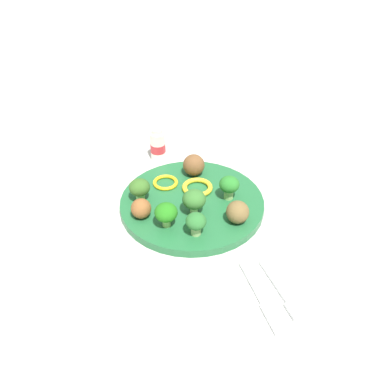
# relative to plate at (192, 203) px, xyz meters

# --- Properties ---
(ground_plane) EXTENTS (4.00, 4.00, 0.00)m
(ground_plane) POSITION_rel_plate_xyz_m (0.00, 0.00, -0.01)
(ground_plane) COLOR beige
(plate) EXTENTS (0.28, 0.28, 0.02)m
(plate) POSITION_rel_plate_xyz_m (0.00, 0.00, 0.00)
(plate) COLOR #236638
(plate) RESTS_ON ground_plane
(broccoli_floret_mid_left) EXTENTS (0.04, 0.04, 0.05)m
(broccoli_floret_mid_left) POSITION_rel_plate_xyz_m (0.05, -0.07, 0.04)
(broccoli_floret_mid_left) COLOR #92C868
(broccoli_floret_mid_left) RESTS_ON plate
(broccoli_floret_front_left) EXTENTS (0.04, 0.04, 0.05)m
(broccoli_floret_front_left) POSITION_rel_plate_xyz_m (-0.04, -0.09, 0.04)
(broccoli_floret_front_left) COLOR #8ECD70
(broccoli_floret_front_left) RESTS_ON plate
(broccoli_floret_back_left) EXTENTS (0.04, 0.04, 0.05)m
(broccoli_floret_back_left) POSITION_rel_plate_xyz_m (0.04, -0.01, 0.04)
(broccoli_floret_back_left) COLOR #97BF72
(broccoli_floret_back_left) RESTS_ON plate
(broccoli_floret_center) EXTENTS (0.04, 0.04, 0.05)m
(broccoli_floret_center) POSITION_rel_plate_xyz_m (0.02, 0.07, 0.04)
(broccoli_floret_center) COLOR #92B76B
(broccoli_floret_center) RESTS_ON plate
(broccoli_floret_back_right) EXTENTS (0.04, 0.04, 0.04)m
(broccoli_floret_back_right) POSITION_rel_plate_xyz_m (0.09, -0.03, 0.03)
(broccoli_floret_back_right) COLOR #96B972
(broccoli_floret_back_right) RESTS_ON plate
(meatball_mid_right) EXTENTS (0.05, 0.05, 0.05)m
(meatball_mid_right) POSITION_rel_plate_xyz_m (-0.08, 0.04, 0.03)
(meatball_mid_right) COLOR brown
(meatball_mid_right) RESTS_ON plate
(meatball_back_right) EXTENTS (0.04, 0.04, 0.04)m
(meatball_back_right) POSITION_rel_plate_xyz_m (0.01, -0.10, 0.03)
(meatball_back_right) COLOR brown
(meatball_back_right) RESTS_ON plate
(meatball_center) EXTENTS (0.04, 0.04, 0.04)m
(meatball_center) POSITION_rel_plate_xyz_m (0.09, 0.05, 0.03)
(meatball_center) COLOR brown
(meatball_center) RESTS_ON plate
(pepper_ring_mid_left) EXTENTS (0.07, 0.07, 0.01)m
(pepper_ring_mid_left) POSITION_rel_plate_xyz_m (-0.07, -0.03, 0.01)
(pepper_ring_mid_left) COLOR yellow
(pepper_ring_mid_left) RESTS_ON plate
(pepper_ring_back_right) EXTENTS (0.08, 0.08, 0.01)m
(pepper_ring_back_right) POSITION_rel_plate_xyz_m (-0.03, 0.02, 0.01)
(pepper_ring_back_right) COLOR yellow
(pepper_ring_back_right) RESTS_ON plate
(napkin) EXTENTS (0.17, 0.12, 0.01)m
(napkin) POSITION_rel_plate_xyz_m (0.25, 0.03, -0.01)
(napkin) COLOR white
(napkin) RESTS_ON ground_plane
(fork) EXTENTS (0.12, 0.02, 0.01)m
(fork) POSITION_rel_plate_xyz_m (0.25, 0.05, -0.00)
(fork) COLOR silver
(fork) RESTS_ON napkin
(knife) EXTENTS (0.15, 0.03, 0.01)m
(knife) POSITION_rel_plate_xyz_m (0.26, 0.01, -0.00)
(knife) COLOR silver
(knife) RESTS_ON napkin
(yogurt_bottle) EXTENTS (0.03, 0.03, 0.08)m
(yogurt_bottle) POSITION_rel_plate_xyz_m (-0.19, -0.01, 0.03)
(yogurt_bottle) COLOR white
(yogurt_bottle) RESTS_ON ground_plane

